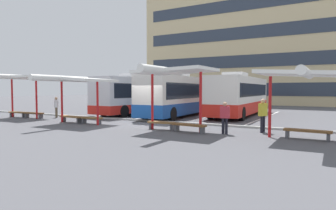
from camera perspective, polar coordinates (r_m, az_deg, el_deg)
ground_plane at (r=19.35m, az=-5.30°, el=-3.59°), size 160.00×160.00×0.00m
terminal_building at (r=50.53m, az=16.98°, el=12.03°), size 34.89×11.89×23.23m
coach_bus_0 at (r=27.29m, az=-4.68°, el=1.87°), size 3.27×11.46×3.62m
coach_bus_1 at (r=25.15m, az=3.11°, el=1.73°), size 3.01×12.48×3.62m
coach_bus_2 at (r=25.63m, az=13.66°, el=1.64°), size 2.95×11.06×3.59m
lane_stripe_0 at (r=29.56m, az=-6.07°, el=-1.30°), size 0.16×14.00×0.01m
lane_stripe_1 at (r=27.38m, az=0.96°, el=-1.63°), size 0.16×14.00×0.01m
lane_stripe_2 at (r=25.68m, az=9.07°, el=-1.98°), size 0.16×14.00×0.01m
lane_stripe_3 at (r=24.55m, az=18.12°, el=-2.32°), size 0.16×14.00×0.01m
waiting_shelter_0 at (r=25.49m, az=-26.71°, el=4.69°), size 4.02×4.34×3.36m
bench_0 at (r=26.46m, az=-27.10°, el=-1.40°), size 1.77×0.53×0.45m
bench_1 at (r=25.05m, az=-24.61°, el=-1.57°), size 1.85×0.55×0.45m
waiting_shelter_1 at (r=19.79m, az=-17.53°, el=4.70°), size 4.22×5.03×3.15m
bench_2 at (r=20.80m, az=-18.28°, el=-2.32°), size 1.99×0.59×0.45m
bench_3 at (r=19.54m, az=-14.64°, el=-2.63°), size 1.56×0.47×0.45m
waiting_shelter_2 at (r=15.46m, az=0.97°, el=6.33°), size 3.92×4.70×3.35m
bench_4 at (r=16.28m, az=-1.26°, el=-3.65°), size 1.61×0.51×0.45m
bench_5 at (r=15.23m, az=4.13°, el=-4.09°), size 1.91×0.67×0.45m
waiting_shelter_3 at (r=13.96m, az=25.52°, el=5.27°), size 4.18×4.96×3.09m
bench_6 at (r=14.44m, az=25.40°, el=-4.76°), size 1.99×0.58×0.45m
platform_kerb at (r=20.37m, az=-3.29°, el=-3.08°), size 44.00×0.24×0.12m
waiting_passenger_0 at (r=24.97m, az=-20.85°, el=-0.14°), size 0.45×0.51×1.63m
waiting_passenger_1 at (r=15.91m, az=17.92°, el=-1.47°), size 0.40×0.55×1.75m
waiting_passenger_2 at (r=14.90m, az=10.97°, el=-2.05°), size 0.49×0.28×1.61m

